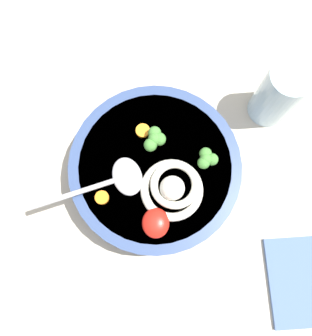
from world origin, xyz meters
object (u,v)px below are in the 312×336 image
object	(u,v)px
soup_bowl	(156,172)
drinking_glass	(278,94)
noodle_pile	(172,188)
soup_spoon	(117,179)
folded_napkin	(311,281)

from	to	relation	value
soup_bowl	drinking_glass	distance (cm)	23.42
drinking_glass	noodle_pile	bearing A→B (deg)	131.34
soup_bowl	soup_spoon	bearing A→B (deg)	107.51
noodle_pile	drinking_glass	size ratio (longest dim) A/B	0.81
noodle_pile	folded_napkin	distance (cm)	27.50
noodle_pile	drinking_glass	xyz separation A→B (cm)	(15.44, -17.55, -1.59)
soup_bowl	folded_napkin	distance (cm)	30.35
soup_bowl	noodle_pile	size ratio (longest dim) A/B	2.59
drinking_glass	folded_napkin	size ratio (longest dim) A/B	0.92
soup_bowl	noodle_pile	distance (cm)	6.09
folded_napkin	drinking_glass	bearing A→B (deg)	9.27
noodle_pile	soup_spoon	distance (cm)	8.25
soup_spoon	folded_napkin	size ratio (longest dim) A/B	1.25
soup_bowl	soup_spoon	size ratio (longest dim) A/B	1.54
noodle_pile	soup_spoon	xyz separation A→B (cm)	(1.53, 8.09, -0.50)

